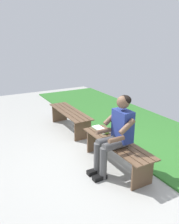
{
  "coord_description": "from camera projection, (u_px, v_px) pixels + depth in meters",
  "views": [
    {
      "loc": [
        -2.83,
        2.07,
        2.12
      ],
      "look_at": [
        0.65,
        0.15,
        0.8
      ],
      "focal_mm": 37.68,
      "sensor_mm": 36.0,
      "label": 1
    }
  ],
  "objects": [
    {
      "name": "bench_near",
      "position": [
        116.0,
        148.0,
        3.87
      ],
      "size": [
        1.54,
        0.43,
        0.45
      ],
      "rotation": [
        0.0,
        0.0,
        0.0
      ],
      "color": "brown",
      "rests_on": "ground"
    },
    {
      "name": "ground_plane",
      "position": [
        41.0,
        157.0,
        4.29
      ],
      "size": [
        10.0,
        7.0,
        0.04
      ],
      "primitive_type": "cube",
      "color": "#9E9E99"
    },
    {
      "name": "book_open",
      "position": [
        101.0,
        130.0,
        4.3
      ],
      "size": [
        0.41,
        0.16,
        0.02
      ],
      "rotation": [
        0.0,
        0.0,
        0.0
      ],
      "color": "white",
      "rests_on": "bench_near"
    },
    {
      "name": "bench_far",
      "position": [
        70.0,
        116.0,
        5.4
      ],
      "size": [
        1.52,
        0.43,
        0.45
      ],
      "rotation": [
        0.0,
        0.0,
        0.0
      ],
      "color": "brown",
      "rests_on": "ground"
    },
    {
      "name": "person_seated",
      "position": [
        116.0,
        132.0,
        3.62
      ],
      "size": [
        0.5,
        0.69,
        1.25
      ],
      "color": "navy",
      "rests_on": "ground"
    },
    {
      "name": "grass_strip",
      "position": [
        144.0,
        130.0,
        5.4
      ],
      "size": [
        9.0,
        2.17,
        0.03
      ],
      "primitive_type": "cube",
      "color": "#2D6B28",
      "rests_on": "ground"
    },
    {
      "name": "apple",
      "position": [
        107.0,
        132.0,
        4.12
      ],
      "size": [
        0.09,
        0.09,
        0.09
      ],
      "primitive_type": "sphere",
      "color": "#72B738",
      "rests_on": "bench_near"
    }
  ]
}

